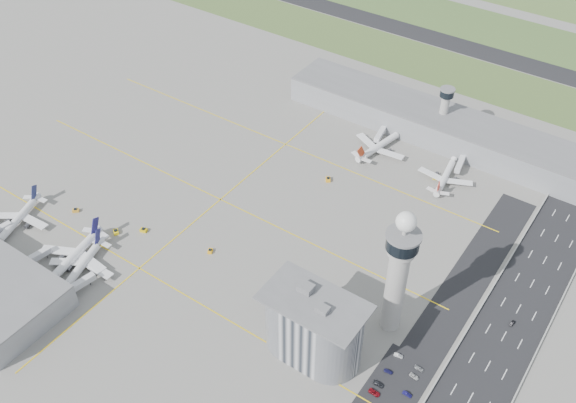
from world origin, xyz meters
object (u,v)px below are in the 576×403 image
Objects in this scene: jet_bridge_near_1 at (24,266)px; secondary_tower at (444,108)px; airplane_near_c at (79,264)px; airplane_far_a at (381,142)px; car_hw_1 at (512,323)px; tug_1 at (116,232)px; airplane_far_b at (446,173)px; tug_2 at (144,230)px; car_lot_10 at (414,376)px; airplane_near_a at (16,216)px; car_lot_2 at (374,393)px; tug_4 at (328,179)px; tug_0 at (76,210)px; car_lot_5 at (398,355)px; tug_3 at (210,251)px; tug_5 at (436,177)px; control_tower at (398,269)px; car_lot_9 at (407,394)px; car_lot_3 at (379,384)px; car_lot_11 at (419,369)px; airplane_near_b at (71,254)px; admin_building at (313,327)px; jet_bridge_near_2 at (68,294)px; car_lot_4 at (388,371)px; jet_bridge_far_1 at (462,159)px; jet_bridge_far_0 at (384,130)px.

secondary_tower is at bearing -18.17° from jet_bridge_near_1.
airplane_near_c is 177.40m from airplane_far_a.
tug_1 is at bearing -154.92° from car_hw_1.
tug_2 is (-106.55, -123.51, -4.04)m from airplane_far_b.
airplane_near_a is at bearing 107.13° from car_lot_10.
tug_4 is at bearing 42.60° from car_lot_2.
tug_0 reaches higher than car_lot_5.
airplane_near_a is at bearing 12.67° from tug_4.
airplane_near_a is at bearing 177.20° from tug_3.
airplane_far_b is 142.24m from car_lot_2.
tug_5 is (106.53, 157.88, -4.37)m from airplane_near_c.
tug_5 is at bearing -26.89° from jet_bridge_near_1.
control_tower is 16.77× the size of car_lot_9.
secondary_tower reaches higher than car_lot_3.
secondary_tower is 8.10× the size of car_lot_11.
car_lot_11 is (112.14, -2.71, -0.30)m from tug_3.
airplane_near_b is 22.04m from jet_bridge_near_1.
airplane_far_a is 9.89× the size of car_lot_10.
tug_3 is at bearing 89.67° from car_lot_11.
tug_0 reaches higher than car_lot_10.
airplane_near_b is 3.06× the size of jet_bridge_near_1.
car_lot_9 is 1.08× the size of car_hw_1.
car_hw_1 is (65.03, -74.72, -4.44)m from airplane_far_b.
jet_bridge_near_1 is 4.67× the size of tug_3.
car_lot_9 is 60.86m from car_hw_1.
tug_1 is (-6.00, 27.54, -4.43)m from airplane_near_c.
airplane_near_a is at bearing -172.67° from admin_building.
airplane_far_b is 163.17m from tug_2.
tug_4 is at bearing 36.52° from car_lot_5.
jet_bridge_near_2 is 198.47m from tug_5.
car_hw_1 is at bearing -49.51° from jet_bridge_near_2.
jet_bridge_near_1 is 3.81× the size of tug_5.
jet_bridge_near_1 is at bearing -156.00° from control_tower.
secondary_tower is at bearing 124.49° from airplane_near_a.
secondary_tower is at bearing -175.47° from tug_1.
tug_0 is 0.69× the size of car_lot_2.
car_lot_4 is (32.60, -126.58, -4.40)m from airplane_far_b.
tug_3 is at bearing -37.94° from jet_bridge_far_1.
secondary_tower is at bearing 23.02° from car_lot_11.
airplane_near_c is 2.77× the size of jet_bridge_near_1.
admin_building is 9.39× the size of car_lot_3.
admin_building reaches higher than airplane_far_b.
tug_1 is 172.19m from tug_5.
jet_bridge_near_1 is at bearing -33.77° from jet_bridge_far_0.
tug_0 is at bearing -54.12° from jet_bridge_far_1.
jet_bridge_far_0 is 136.44m from tug_3.
tug_3 is (75.89, 17.20, -0.08)m from tug_0.
car_lot_9 is at bearing 124.41° from tug_1.
airplane_far_b is (110.93, 159.81, -0.41)m from airplane_near_c.
tug_3 is at bearing 82.24° from car_lot_9.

